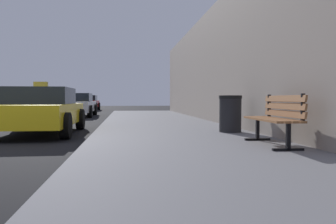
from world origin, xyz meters
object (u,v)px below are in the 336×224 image
at_px(car_white, 76,105).
at_px(car_yellow, 40,110).
at_px(bench, 276,116).
at_px(trash_bin, 230,114).
at_px(car_red, 87,103).

bearing_deg(car_white, car_yellow, 92.43).
height_order(bench, car_yellow, car_yellow).
bearing_deg(car_white, trash_bin, 115.85).
xyz_separation_m(bench, trash_bin, (-0.08, 2.30, -0.06)).
xyz_separation_m(bench, car_red, (-5.85, 22.85, -0.01)).
bearing_deg(trash_bin, car_yellow, 161.71).
bearing_deg(car_yellow, trash_bin, 161.71).
height_order(trash_bin, car_yellow, car_yellow).
bearing_deg(bench, car_white, 113.95).
distance_m(bench, trash_bin, 2.30).
relative_size(car_yellow, car_red, 0.90).
height_order(trash_bin, car_red, car_red).
bearing_deg(car_red, bench, 104.37).
bearing_deg(car_red, car_white, 93.07).
relative_size(bench, car_white, 0.36).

